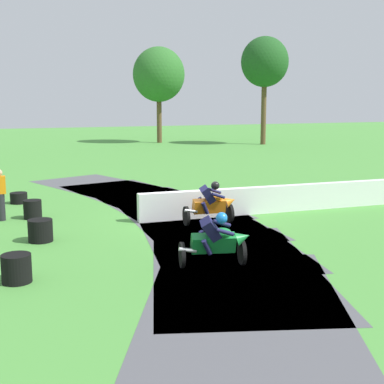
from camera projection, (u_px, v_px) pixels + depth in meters
The scene contains 12 objects.
ground_plane at pixel (190, 218), 17.10m from camera, with size 120.00×120.00×0.00m, color #4C933D.
track_asphalt at pixel (170, 220), 16.88m from camera, with size 7.05×22.72×0.01m.
safety_barrier at pixel (318, 196), 18.56m from camera, with size 0.30×12.86×0.90m, color white.
motorcycle_lead_green at pixel (217, 240), 12.01m from camera, with size 1.70×1.07×1.42m.
motorcycle_chase_orange at pixel (212, 204), 16.16m from camera, with size 1.70×0.86×1.43m.
tire_stack_near at pixel (17, 268), 11.05m from camera, with size 0.62×0.62×0.60m.
tire_stack_mid_a at pixel (40, 231), 14.27m from camera, with size 0.66×0.66×0.60m.
tire_stack_mid_b at pixel (33, 209), 17.05m from camera, with size 0.57×0.57×0.60m.
tire_stack_far at pixel (19, 198), 19.58m from camera, with size 0.62×0.62×0.40m.
track_marshal at pixel (0, 195), 16.68m from camera, with size 0.34×0.24×1.63m.
tree_far_right at pixel (265, 63), 44.73m from camera, with size 4.00×4.00×9.06m.
tree_behind_barrier at pixel (159, 75), 46.66m from camera, with size 4.55×4.55×8.39m.
Camera 1 is at (-6.01, -15.59, 3.76)m, focal length 49.70 mm.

